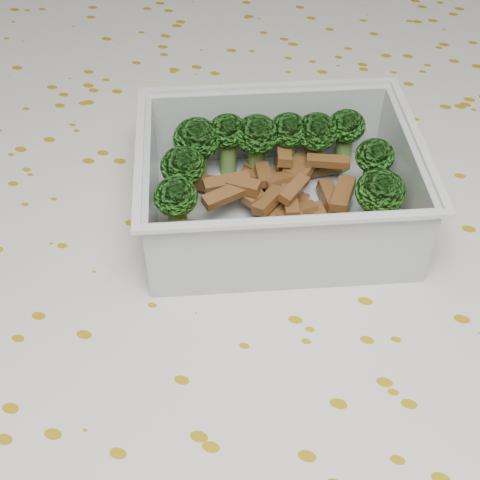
# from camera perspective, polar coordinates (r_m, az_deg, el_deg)

# --- Properties ---
(dining_table) EXTENTS (1.40, 0.90, 0.75)m
(dining_table) POSITION_cam_1_polar(r_m,az_deg,el_deg) (0.50, 0.25, -9.00)
(dining_table) COLOR brown
(dining_table) RESTS_ON ground
(tablecloth) EXTENTS (1.46, 0.96, 0.19)m
(tablecloth) POSITION_cam_1_polar(r_m,az_deg,el_deg) (0.46, 0.27, -5.37)
(tablecloth) COLOR silver
(tablecloth) RESTS_ON dining_table
(lunch_container) EXTENTS (0.22, 0.20, 0.06)m
(lunch_container) POSITION_cam_1_polar(r_m,az_deg,el_deg) (0.45, 3.25, 3.93)
(lunch_container) COLOR silver
(lunch_container) RESTS_ON tablecloth
(broccoli_florets) EXTENTS (0.16, 0.13, 0.05)m
(broccoli_florets) POSITION_cam_1_polar(r_m,az_deg,el_deg) (0.46, 2.83, 7.31)
(broccoli_florets) COLOR #608C3F
(broccoli_florets) RESTS_ON lunch_container
(meat_pile) EXTENTS (0.11, 0.09, 0.03)m
(meat_pile) POSITION_cam_1_polar(r_m,az_deg,el_deg) (0.46, 3.42, 4.42)
(meat_pile) COLOR brown
(meat_pile) RESTS_ON lunch_container
(sausage) EXTENTS (0.15, 0.06, 0.02)m
(sausage) POSITION_cam_1_polar(r_m,az_deg,el_deg) (0.43, 4.39, 0.05)
(sausage) COLOR #CB7432
(sausage) RESTS_ON lunch_container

